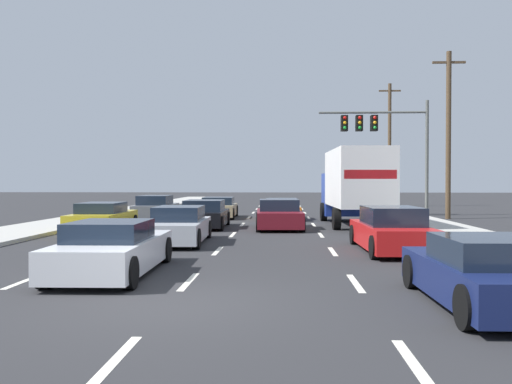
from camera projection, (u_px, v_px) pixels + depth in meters
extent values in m
plane|color=#2B2B2D|center=(252.00, 214.00, 34.18)|extent=(140.00, 140.00, 0.00)
cube|color=#B2AFA8|center=(408.00, 219.00, 28.77)|extent=(3.14, 80.00, 0.14)
cube|color=#B2AFA8|center=(90.00, 218.00, 29.60)|extent=(3.14, 80.00, 0.14)
cube|color=silver|center=(27.00, 280.00, 11.38)|extent=(0.14, 2.00, 0.01)
cube|color=silver|center=(105.00, 250.00, 16.37)|extent=(0.14, 2.00, 0.01)
cube|color=silver|center=(146.00, 234.00, 21.36)|extent=(0.14, 2.00, 0.01)
cube|color=silver|center=(172.00, 224.00, 26.36)|extent=(0.14, 2.00, 0.01)
cube|color=silver|center=(190.00, 217.00, 31.35)|extent=(0.14, 2.00, 0.01)
cube|color=silver|center=(202.00, 212.00, 36.34)|extent=(0.14, 2.00, 0.01)
cube|color=silver|center=(212.00, 209.00, 41.34)|extent=(0.14, 2.00, 0.01)
cube|color=silver|center=(220.00, 206.00, 46.33)|extent=(0.14, 2.00, 0.01)
cube|color=silver|center=(226.00, 203.00, 51.32)|extent=(0.14, 2.00, 0.01)
cube|color=silver|center=(231.00, 202.00, 56.32)|extent=(0.14, 2.00, 0.01)
cube|color=silver|center=(114.00, 362.00, 6.22)|extent=(0.14, 2.00, 0.01)
cube|color=silver|center=(189.00, 282.00, 11.21)|extent=(0.14, 2.00, 0.01)
cube|color=silver|center=(218.00, 251.00, 16.21)|extent=(0.14, 2.00, 0.01)
cube|color=silver|center=(233.00, 234.00, 21.20)|extent=(0.14, 2.00, 0.01)
cube|color=silver|center=(242.00, 224.00, 26.19)|extent=(0.14, 2.00, 0.01)
cube|color=silver|center=(249.00, 218.00, 31.19)|extent=(0.14, 2.00, 0.01)
cube|color=silver|center=(253.00, 213.00, 36.18)|extent=(0.14, 2.00, 0.01)
cube|color=silver|center=(257.00, 209.00, 41.17)|extent=(0.14, 2.00, 0.01)
cube|color=silver|center=(260.00, 206.00, 46.17)|extent=(0.14, 2.00, 0.01)
cube|color=silver|center=(262.00, 204.00, 51.16)|extent=(0.14, 2.00, 0.01)
cube|color=silver|center=(264.00, 202.00, 56.15)|extent=(0.14, 2.00, 0.01)
cube|color=silver|center=(416.00, 367.00, 6.05)|extent=(0.14, 2.00, 0.01)
cube|color=silver|center=(355.00, 283.00, 11.05)|extent=(0.14, 2.00, 0.01)
cube|color=silver|center=(333.00, 251.00, 16.04)|extent=(0.14, 2.00, 0.01)
cube|color=silver|center=(321.00, 235.00, 21.03)|extent=(0.14, 2.00, 0.01)
cube|color=silver|center=(313.00, 225.00, 26.03)|extent=(0.14, 2.00, 0.01)
cube|color=silver|center=(308.00, 218.00, 31.02)|extent=(0.14, 2.00, 0.01)
cube|color=silver|center=(305.00, 213.00, 36.01)|extent=(0.14, 2.00, 0.01)
cube|color=silver|center=(302.00, 209.00, 41.01)|extent=(0.14, 2.00, 0.01)
cube|color=silver|center=(300.00, 206.00, 46.00)|extent=(0.14, 2.00, 0.01)
cube|color=silver|center=(298.00, 204.00, 50.99)|extent=(0.14, 2.00, 0.01)
cube|color=silver|center=(297.00, 202.00, 55.99)|extent=(0.14, 2.00, 0.01)
cube|color=slate|center=(156.00, 211.00, 29.61)|extent=(1.92, 4.67, 0.69)
cube|color=#192333|center=(155.00, 200.00, 29.24)|extent=(1.64, 2.39, 0.49)
cylinder|color=black|center=(148.00, 212.00, 31.38)|extent=(0.24, 0.65, 0.64)
cylinder|color=black|center=(177.00, 212.00, 31.35)|extent=(0.24, 0.65, 0.64)
cylinder|color=black|center=(133.00, 216.00, 27.86)|extent=(0.24, 0.65, 0.64)
cylinder|color=black|center=(166.00, 216.00, 27.84)|extent=(0.24, 0.65, 0.64)
cube|color=yellow|center=(103.00, 221.00, 21.71)|extent=(1.90, 4.66, 0.69)
cube|color=#192333|center=(102.00, 208.00, 21.51)|extent=(1.60, 2.20, 0.40)
cylinder|color=black|center=(96.00, 222.00, 23.47)|extent=(0.24, 0.65, 0.64)
cylinder|color=black|center=(134.00, 222.00, 23.45)|extent=(0.24, 0.65, 0.64)
cylinder|color=black|center=(67.00, 229.00, 19.97)|extent=(0.24, 0.65, 0.64)
cylinder|color=black|center=(111.00, 229.00, 19.95)|extent=(0.24, 0.65, 0.64)
cube|color=tan|center=(219.00, 210.00, 30.97)|extent=(1.96, 4.26, 0.62)
cube|color=#192333|center=(219.00, 201.00, 30.90)|extent=(1.69, 2.14, 0.42)
cylinder|color=black|center=(207.00, 211.00, 32.56)|extent=(0.23, 0.64, 0.64)
cylinder|color=black|center=(236.00, 211.00, 32.51)|extent=(0.23, 0.64, 0.64)
cylinder|color=black|center=(200.00, 214.00, 29.44)|extent=(0.23, 0.64, 0.64)
cylinder|color=black|center=(232.00, 214.00, 29.39)|extent=(0.23, 0.64, 0.64)
cube|color=black|center=(205.00, 218.00, 24.34)|extent=(1.91, 4.28, 0.62)
cube|color=#192333|center=(204.00, 205.00, 24.23)|extent=(1.66, 2.09, 0.48)
cylinder|color=black|center=(191.00, 218.00, 25.96)|extent=(0.23, 0.64, 0.64)
cylinder|color=black|center=(227.00, 218.00, 25.89)|extent=(0.23, 0.64, 0.64)
cylinder|color=black|center=(179.00, 223.00, 22.80)|extent=(0.23, 0.64, 0.64)
cylinder|color=black|center=(220.00, 223.00, 22.73)|extent=(0.23, 0.64, 0.64)
cube|color=#B7BABF|center=(179.00, 230.00, 18.24)|extent=(1.86, 4.52, 0.62)
cube|color=#192333|center=(179.00, 213.00, 18.28)|extent=(1.57, 2.22, 0.47)
cylinder|color=black|center=(164.00, 229.00, 19.93)|extent=(0.24, 0.65, 0.64)
cylinder|color=black|center=(208.00, 229.00, 19.91)|extent=(0.24, 0.65, 0.64)
cylinder|color=black|center=(144.00, 239.00, 16.57)|extent=(0.24, 0.65, 0.64)
cylinder|color=black|center=(196.00, 239.00, 16.55)|extent=(0.24, 0.65, 0.64)
cube|color=white|center=(114.00, 253.00, 12.17)|extent=(1.86, 4.67, 0.64)
cube|color=#192333|center=(110.00, 231.00, 11.88)|extent=(1.59, 1.98, 0.42)
cylinder|color=black|center=(102.00, 250.00, 13.96)|extent=(0.23, 0.64, 0.64)
cylinder|color=black|center=(165.00, 250.00, 13.92)|extent=(0.23, 0.64, 0.64)
cylinder|color=black|center=(45.00, 272.00, 10.43)|extent=(0.23, 0.64, 0.64)
cylinder|color=black|center=(130.00, 273.00, 10.38)|extent=(0.23, 0.64, 0.64)
cube|color=orange|center=(281.00, 211.00, 29.90)|extent=(2.07, 4.17, 0.59)
cube|color=#192333|center=(281.00, 202.00, 29.86)|extent=(1.75, 2.00, 0.42)
cylinder|color=black|center=(265.00, 212.00, 31.40)|extent=(0.25, 0.65, 0.64)
cylinder|color=black|center=(296.00, 212.00, 31.39)|extent=(0.25, 0.65, 0.64)
cylinder|color=black|center=(266.00, 215.00, 28.41)|extent=(0.25, 0.65, 0.64)
cylinder|color=black|center=(300.00, 215.00, 28.40)|extent=(0.25, 0.65, 0.64)
cube|color=maroon|center=(279.00, 218.00, 23.71)|extent=(2.08, 4.25, 0.65)
cube|color=#192333|center=(279.00, 205.00, 23.78)|extent=(1.75, 1.88, 0.49)
cylinder|color=black|center=(259.00, 219.00, 25.24)|extent=(0.25, 0.65, 0.64)
cylinder|color=black|center=(297.00, 219.00, 25.24)|extent=(0.25, 0.65, 0.64)
cylinder|color=black|center=(259.00, 224.00, 22.18)|extent=(0.25, 0.65, 0.64)
cylinder|color=black|center=(302.00, 224.00, 22.17)|extent=(0.25, 0.65, 0.64)
cube|color=white|center=(358.00, 178.00, 24.44)|extent=(2.48, 5.99, 2.54)
cube|color=red|center=(370.00, 174.00, 21.49)|extent=(2.08, 0.10, 0.36)
cube|color=#1E389E|center=(345.00, 194.00, 28.55)|extent=(2.28, 2.33, 2.19)
cylinder|color=black|center=(324.00, 212.00, 28.59)|extent=(0.33, 0.97, 0.96)
cylinder|color=black|center=(366.00, 212.00, 28.54)|extent=(0.33, 0.97, 0.96)
cylinder|color=black|center=(336.00, 219.00, 23.31)|extent=(0.33, 0.97, 0.96)
cylinder|color=black|center=(388.00, 219.00, 23.26)|extent=(0.33, 0.97, 0.96)
cube|color=red|center=(391.00, 235.00, 16.13)|extent=(1.83, 4.63, 0.66)
cube|color=#192333|center=(392.00, 216.00, 15.96)|extent=(1.57, 2.28, 0.53)
cylinder|color=black|center=(354.00, 235.00, 17.90)|extent=(0.24, 0.65, 0.64)
cylinder|color=black|center=(403.00, 235.00, 17.86)|extent=(0.24, 0.65, 0.64)
cylinder|color=black|center=(375.00, 247.00, 14.41)|extent=(0.24, 0.65, 0.64)
cylinder|color=black|center=(436.00, 248.00, 14.37)|extent=(0.24, 0.65, 0.64)
cube|color=#141E4C|center=(485.00, 279.00, 9.01)|extent=(1.85, 4.15, 0.60)
cube|color=#192333|center=(492.00, 250.00, 8.76)|extent=(1.59, 1.91, 0.43)
cylinder|color=black|center=(412.00, 271.00, 10.55)|extent=(0.23, 0.64, 0.64)
cylinder|color=black|center=(498.00, 272.00, 10.50)|extent=(0.23, 0.64, 0.64)
cylinder|color=black|center=(468.00, 307.00, 7.53)|extent=(0.23, 0.64, 0.64)
cylinder|color=#595B56|center=(427.00, 158.00, 32.92)|extent=(0.20, 0.20, 6.96)
cylinder|color=#595B56|center=(373.00, 112.00, 33.02)|extent=(6.50, 0.14, 0.14)
cube|color=black|center=(374.00, 123.00, 33.03)|extent=(0.40, 0.56, 0.95)
sphere|color=red|center=(375.00, 118.00, 32.71)|extent=(0.20, 0.20, 0.20)
sphere|color=orange|center=(375.00, 123.00, 32.72)|extent=(0.20, 0.20, 0.20)
sphere|color=green|center=(375.00, 128.00, 32.73)|extent=(0.20, 0.20, 0.20)
cube|color=black|center=(359.00, 123.00, 33.07)|extent=(0.40, 0.56, 0.95)
sphere|color=red|center=(360.00, 118.00, 32.76)|extent=(0.20, 0.20, 0.20)
sphere|color=orange|center=(360.00, 123.00, 32.76)|extent=(0.20, 0.20, 0.20)
sphere|color=green|center=(360.00, 128.00, 32.77)|extent=(0.20, 0.20, 0.20)
cube|color=black|center=(344.00, 123.00, 33.12)|extent=(0.40, 0.56, 0.95)
sphere|color=red|center=(345.00, 118.00, 32.80)|extent=(0.20, 0.20, 0.20)
sphere|color=orange|center=(345.00, 123.00, 32.81)|extent=(0.20, 0.20, 0.20)
sphere|color=green|center=(345.00, 128.00, 32.81)|extent=(0.20, 0.20, 0.20)
cylinder|color=brown|center=(448.00, 135.00, 30.07)|extent=(0.28, 0.28, 9.21)
cube|color=brown|center=(449.00, 62.00, 29.99)|extent=(1.80, 0.12, 0.12)
cylinder|color=brown|center=(390.00, 145.00, 45.31)|extent=(0.28, 0.28, 10.18)
cube|color=brown|center=(390.00, 91.00, 45.22)|extent=(1.80, 0.12, 0.12)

